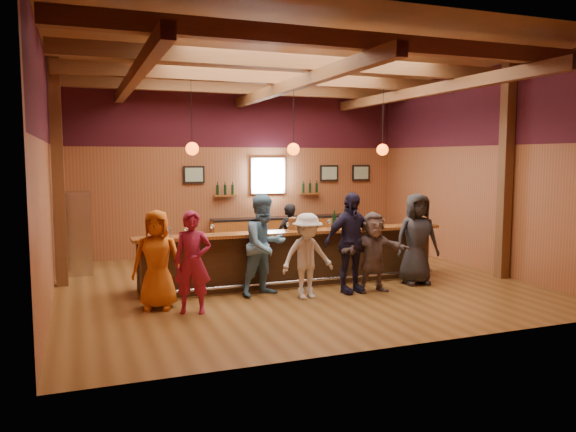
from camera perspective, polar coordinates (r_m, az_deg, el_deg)
The scene contains 27 objects.
room at distance 11.17m, azimuth 0.45°, elevation 9.42°, with size 9.04×9.00×4.52m.
bar_counter at distance 11.42m, azimuth 0.35°, elevation -4.21°, with size 6.30×1.07×1.11m.
back_bar_cabinet at distance 15.14m, azimuth -0.32°, elevation -1.86°, with size 4.00×0.52×0.95m.
window at distance 15.09m, azimuth -2.05°, elevation 4.11°, with size 0.95×0.09×0.95m.
framed_pictures at distance 15.38m, azimuth 1.03°, elevation 4.34°, with size 5.35×0.05×0.45m.
wine_shelves at distance 15.05m, azimuth -1.96°, elevation 2.47°, with size 3.00×0.18×0.30m.
pendant_lights at distance 11.10m, azimuth 0.55°, elevation 6.84°, with size 4.24×0.24×1.37m.
stainless_fridge at distance 13.05m, azimuth -20.88°, elevation -1.64°, with size 0.70×0.70×1.80m, color silver.
customer_orange at distance 9.67m, azimuth -13.15°, elevation -4.34°, with size 0.82×0.53×1.67m, color #BE5911.
customer_redvest at distance 9.29m, azimuth -9.68°, elevation -4.65°, with size 0.62×0.40×1.69m, color maroon.
customer_denim at distance 10.34m, azimuth -2.38°, elevation -2.99°, with size 0.91×0.71×1.87m, color #578AAF.
customer_white at distance 10.12m, azimuth 1.97°, elevation -4.08°, with size 1.00×0.58×1.55m, color beige.
customer_navy at distance 10.59m, azimuth 6.36°, elevation -2.72°, with size 1.11×0.46×1.90m, color black.
customer_brown at distance 10.74m, azimuth 8.65°, elevation -3.63°, with size 1.41×0.45×1.52m, color #665551.
customer_dark at distance 11.54m, azimuth 12.94°, elevation -2.27°, with size 0.90×0.58×1.83m, color black.
bartender at distance 12.44m, azimuth 0.04°, elevation -2.25°, with size 0.55×0.36×1.52m, color black.
ice_bucket at distance 11.14m, azimuth 0.61°, elevation -0.80°, with size 0.22×0.22×0.24m, color brown.
bottle_a at distance 11.39m, azimuth 4.72°, elevation -0.53°, with size 0.08×0.08×0.37m.
bottle_b at distance 11.54m, azimuth 5.77°, elevation -0.42°, with size 0.08×0.08×0.39m.
glass_a at distance 10.39m, azimuth -11.95°, elevation -1.34°, with size 0.08×0.08×0.18m.
glass_b at distance 10.33m, azimuth -10.26°, elevation -1.41°, with size 0.08×0.08×0.17m.
glass_c at distance 10.55m, azimuth -7.69°, elevation -1.11°, with size 0.09×0.09×0.20m.
glass_d at distance 10.78m, azimuth -3.00°, elevation -1.06°, with size 0.07×0.07×0.16m.
glass_e at distance 10.88m, azimuth -0.02°, elevation -0.91°, with size 0.08×0.08×0.18m.
glass_f at distance 11.30m, azimuth 4.21°, elevation -0.62°, with size 0.09×0.09×0.19m.
glass_g at distance 11.59m, azimuth 6.99°, elevation -0.55°, with size 0.08×0.08×0.17m.
glass_h at distance 11.92m, azimuth 9.64°, elevation -0.45°, with size 0.07×0.07×0.16m.
Camera 1 is at (-4.02, -10.34, 2.55)m, focal length 35.00 mm.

